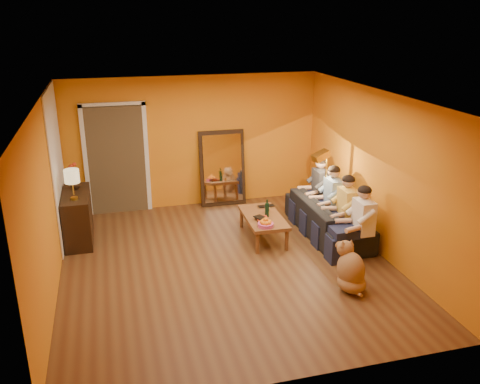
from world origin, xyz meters
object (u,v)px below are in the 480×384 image
object	(u,v)px
sideboard	(78,217)
floor_lamp	(325,191)
mirror_frame	(222,168)
coffee_table	(263,227)
person_mid_left	(347,210)
laptop	(267,207)
sofa	(328,217)
vase	(75,184)
tumbler	(268,210)
person_mid_right	(333,199)
person_far_right	(321,189)
dog	(351,266)
person_far_left	(363,223)
table_lamp	(73,185)
wine_bottle	(267,208)

from	to	relation	value
sideboard	floor_lamp	xyz separation A→B (m)	(4.27, -0.64, 0.29)
mirror_frame	coffee_table	distance (m)	1.94
person_mid_left	laptop	xyz separation A→B (m)	(-1.11, 0.91, -0.18)
coffee_table	person_mid_left	distance (m)	1.46
mirror_frame	sofa	bearing A→B (deg)	-53.44
floor_lamp	vase	bearing A→B (deg)	158.18
sofa	tumbler	xyz separation A→B (m)	(-1.04, 0.23, 0.15)
sofa	person_mid_right	size ratio (longest dim) A/B	1.75
person_far_right	laptop	world-z (taller)	person_far_right
coffee_table	dog	bearing A→B (deg)	-69.19
person_far_left	tumbler	distance (m)	1.71
mirror_frame	laptop	world-z (taller)	mirror_frame
tumbler	laptop	size ratio (longest dim) A/B	0.31
person_far_left	tumbler	xyz separation A→B (m)	(-1.17, 1.23, -0.15)
table_lamp	vase	size ratio (longest dim) A/B	2.82
sideboard	person_far_left	distance (m)	4.76
floor_lamp	person_mid_right	bearing A→B (deg)	-62.65
tumbler	laptop	xyz separation A→B (m)	(0.06, 0.23, -0.03)
sofa	coffee_table	xyz separation A→B (m)	(-1.16, 0.11, -0.10)
sofa	tumbler	bearing A→B (deg)	77.34
person_far_left	tumbler	bearing A→B (deg)	133.49
sofa	wine_bottle	distance (m)	1.14
sofa	person_far_right	world-z (taller)	person_far_right
coffee_table	person_mid_right	distance (m)	1.35
mirror_frame	person_mid_right	bearing A→B (deg)	-49.58
person_mid_left	tumbler	world-z (taller)	person_mid_left
coffee_table	person_mid_right	world-z (taller)	person_mid_right
table_lamp	wine_bottle	xyz separation A→B (m)	(3.13, -0.51, -0.53)
sideboard	laptop	world-z (taller)	sideboard
laptop	person_mid_right	bearing A→B (deg)	-19.47
person_far_right	laptop	distance (m)	1.14
vase	tumbler	bearing A→B (deg)	-15.57
sideboard	vase	bearing A→B (deg)	90.00
sofa	person_mid_left	size ratio (longest dim) A/B	1.75
person_mid_left	coffee_table	bearing A→B (deg)	156.40
dog	person_far_right	world-z (taller)	person_far_right
sideboard	laptop	size ratio (longest dim) A/B	3.97
sideboard	person_far_left	size ratio (longest dim) A/B	0.97
sofa	person_far_right	bearing A→B (deg)	-11.31
person_mid_left	mirror_frame	bearing A→B (deg)	123.30
wine_bottle	mirror_frame	bearing A→B (deg)	100.19
tumbler	sofa	bearing A→B (deg)	-12.66
wine_bottle	tumbler	distance (m)	0.22
sideboard	sofa	bearing A→B (deg)	-11.66
floor_lamp	person_mid_left	xyz separation A→B (m)	(0.10, -0.68, -0.11)
laptop	vase	world-z (taller)	vase
person_far_left	vase	xyz separation A→B (m)	(-4.37, 2.13, 0.33)
person_far_left	laptop	distance (m)	1.85
sofa	person_mid_left	world-z (taller)	person_mid_left
floor_lamp	sideboard	bearing A→B (deg)	161.43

